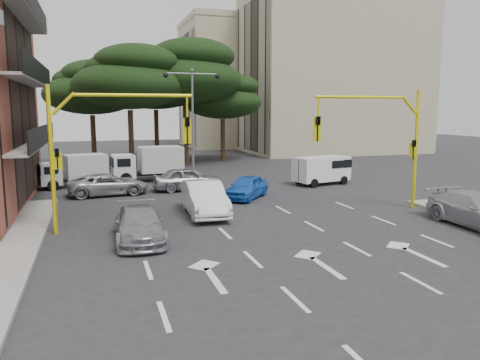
# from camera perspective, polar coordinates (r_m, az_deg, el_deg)

# --- Properties ---
(ground) EXTENTS (120.00, 120.00, 0.00)m
(ground) POSITION_cam_1_polar(r_m,az_deg,el_deg) (19.87, 3.76, -6.06)
(ground) COLOR #28282B
(ground) RESTS_ON ground
(median_strip) EXTENTS (1.40, 6.00, 0.15)m
(median_strip) POSITION_cam_1_polar(r_m,az_deg,el_deg) (34.97, -5.69, 0.46)
(median_strip) COLOR gray
(median_strip) RESTS_ON ground
(apartment_beige_near) EXTENTS (20.20, 12.15, 18.70)m
(apartment_beige_near) POSITION_cam_1_polar(r_m,az_deg,el_deg) (56.86, 11.26, 12.86)
(apartment_beige_near) COLOR tan
(apartment_beige_near) RESTS_ON ground
(apartment_beige_far) EXTENTS (16.20, 12.15, 16.70)m
(apartment_beige_far) POSITION_cam_1_polar(r_m,az_deg,el_deg) (65.12, 0.51, 11.59)
(apartment_beige_far) COLOR tan
(apartment_beige_far) RESTS_ON ground
(pine_left_near) EXTENTS (9.15, 9.15, 10.23)m
(pine_left_near) POSITION_cam_1_polar(r_m,az_deg,el_deg) (40.07, -13.28, 12.11)
(pine_left_near) COLOR #382616
(pine_left_near) RESTS_ON ground
(pine_center) EXTENTS (9.98, 9.98, 11.16)m
(pine_center) POSITION_cam_1_polar(r_m,az_deg,el_deg) (42.75, -6.65, 12.98)
(pine_center) COLOR #382616
(pine_center) RESTS_ON ground
(pine_left_far) EXTENTS (8.32, 8.32, 9.30)m
(pine_left_far) POSITION_cam_1_polar(r_m,az_deg,el_deg) (43.91, -17.61, 10.72)
(pine_left_far) COLOR #382616
(pine_left_far) RESTS_ON ground
(pine_right) EXTENTS (7.49, 7.49, 8.37)m
(pine_right) POSITION_cam_1_polar(r_m,az_deg,el_deg) (45.50, -2.05, 10.15)
(pine_right) COLOR #382616
(pine_right) RESTS_ON ground
(pine_back) EXTENTS (9.15, 9.15, 10.23)m
(pine_back) POSITION_cam_1_polar(r_m,az_deg,el_deg) (47.32, -10.22, 11.64)
(pine_back) COLOR #382616
(pine_back) RESTS_ON ground
(signal_mast_right) EXTENTS (5.79, 0.37, 6.00)m
(signal_mast_right) POSITION_cam_1_polar(r_m,az_deg,el_deg) (24.22, 17.37, 5.53)
(signal_mast_right) COLOR yellow
(signal_mast_right) RESTS_ON ground
(signal_mast_left) EXTENTS (5.79, 0.37, 6.00)m
(signal_mast_left) POSITION_cam_1_polar(r_m,az_deg,el_deg) (19.94, -16.96, 4.96)
(signal_mast_left) COLOR yellow
(signal_mast_left) RESTS_ON ground
(street_lamp_center) EXTENTS (4.16, 0.36, 7.77)m
(street_lamp_center) POSITION_cam_1_polar(r_m,az_deg,el_deg) (34.62, -5.82, 9.26)
(street_lamp_center) COLOR slate
(street_lamp_center) RESTS_ON median_strip
(car_white_hatch) EXTENTS (1.91, 4.89, 1.59)m
(car_white_hatch) POSITION_cam_1_polar(r_m,az_deg,el_deg) (22.50, -4.35, -2.25)
(car_white_hatch) COLOR white
(car_white_hatch) RESTS_ON ground
(car_blue_compact) EXTENTS (3.63, 3.91, 1.30)m
(car_blue_compact) POSITION_cam_1_polar(r_m,az_deg,el_deg) (26.54, 0.81, -0.86)
(car_blue_compact) COLOR blue
(car_blue_compact) RESTS_ON ground
(car_silver_wagon) EXTENTS (1.98, 4.56, 1.31)m
(car_silver_wagon) POSITION_cam_1_polar(r_m,az_deg,el_deg) (18.52, -12.16, -5.25)
(car_silver_wagon) COLOR gray
(car_silver_wagon) RESTS_ON ground
(car_silver_cross_a) EXTENTS (4.82, 2.63, 1.28)m
(car_silver_cross_a) POSITION_cam_1_polar(r_m,az_deg,el_deg) (28.62, -15.77, -0.51)
(car_silver_cross_a) COLOR #A0A4A8
(car_silver_cross_a) RESTS_ON ground
(car_silver_cross_b) EXTENTS (4.30, 1.77, 1.46)m
(car_silver_cross_b) POSITION_cam_1_polar(r_m,az_deg,el_deg) (29.33, -6.43, 0.16)
(car_silver_cross_b) COLOR #919398
(car_silver_cross_b) RESTS_ON ground
(car_silver_parked) EXTENTS (2.07, 5.05, 1.46)m
(car_silver_parked) POSITION_cam_1_polar(r_m,az_deg,el_deg) (22.57, 27.10, -3.32)
(car_silver_parked) COLOR #ACAFB4
(car_silver_parked) RESTS_ON ground
(van_white) EXTENTS (4.09, 2.53, 1.90)m
(van_white) POSITION_cam_1_polar(r_m,az_deg,el_deg) (31.88, 9.89, 1.17)
(van_white) COLOR white
(van_white) RESTS_ON ground
(box_truck_a) EXTENTS (4.55, 2.73, 2.09)m
(box_truck_a) POSITION_cam_1_polar(r_m,az_deg,el_deg) (32.20, -19.59, 1.04)
(box_truck_a) COLOR silver
(box_truck_a) RESTS_ON ground
(box_truck_b) EXTENTS (5.05, 2.41, 2.42)m
(box_truck_b) POSITION_cam_1_polar(r_m,az_deg,el_deg) (33.44, -11.15, 1.93)
(box_truck_b) COLOR white
(box_truck_b) RESTS_ON ground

